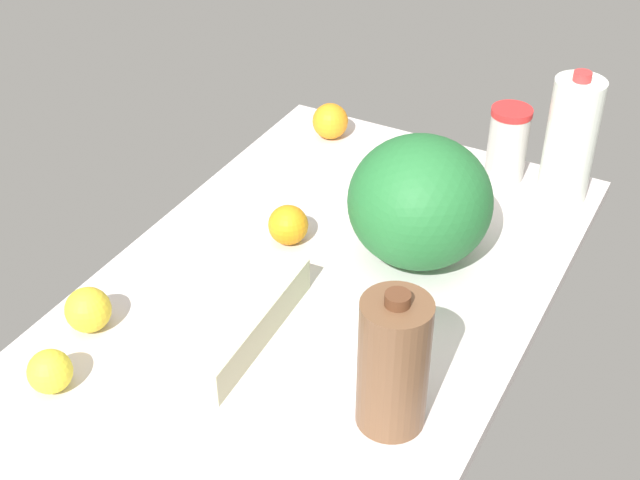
# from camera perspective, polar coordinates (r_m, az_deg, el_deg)

# --- Properties ---
(countertop) EXTENTS (1.20, 0.76, 0.03)m
(countertop) POSITION_cam_1_polar(r_m,az_deg,el_deg) (1.62, -0.00, -3.31)
(countertop) COLOR silver
(countertop) RESTS_ON ground
(watermelon) EXTENTS (0.26, 0.26, 0.24)m
(watermelon) POSITION_cam_1_polar(r_m,az_deg,el_deg) (1.62, 6.41, 2.45)
(watermelon) COLOR #246F33
(watermelon) RESTS_ON countertop
(egg_carton) EXTENTS (0.33, 0.14, 0.06)m
(egg_carton) POSITION_cam_1_polar(r_m,az_deg,el_deg) (1.50, -5.40, -5.01)
(egg_carton) COLOR beige
(egg_carton) RESTS_ON countertop
(chocolate_milk_jug) EXTENTS (0.10, 0.10, 0.24)m
(chocolate_milk_jug) POSITION_cam_1_polar(r_m,az_deg,el_deg) (1.30, 4.72, -7.89)
(chocolate_milk_jug) COLOR brown
(chocolate_milk_jug) RESTS_ON countertop
(milk_jug) EXTENTS (0.10, 0.10, 0.28)m
(milk_jug) POSITION_cam_1_polar(r_m,az_deg,el_deg) (1.85, 15.74, 6.17)
(milk_jug) COLOR white
(milk_jug) RESTS_ON countertop
(tumbler_cup) EXTENTS (0.09, 0.09, 0.16)m
(tumbler_cup) POSITION_cam_1_polar(r_m,az_deg,el_deg) (1.91, 11.92, 6.08)
(tumbler_cup) COLOR beige
(tumbler_cup) RESTS_ON countertop
(orange_near_front) EXTENTS (0.08, 0.08, 0.08)m
(orange_near_front) POSITION_cam_1_polar(r_m,az_deg,el_deg) (2.05, 0.66, 7.62)
(orange_near_front) COLOR orange
(orange_near_front) RESTS_ON countertop
(lemon_loose) EXTENTS (0.08, 0.08, 0.08)m
(lemon_loose) POSITION_cam_1_polar(r_m,az_deg,el_deg) (1.55, -14.62, -4.34)
(lemon_loose) COLOR yellow
(lemon_loose) RESTS_ON countertop
(lime_far_back) EXTENTS (0.06, 0.06, 0.06)m
(lime_far_back) POSITION_cam_1_polar(r_m,az_deg,el_deg) (1.86, 4.12, 4.14)
(lime_far_back) COLOR #61B639
(lime_far_back) RESTS_ON countertop
(orange_beside_bowl) EXTENTS (0.08, 0.08, 0.08)m
(orange_beside_bowl) POSITION_cam_1_polar(r_m,az_deg,el_deg) (1.70, -2.05, 0.97)
(orange_beside_bowl) COLOR orange
(orange_beside_bowl) RESTS_ON countertop
(lemon_by_jug) EXTENTS (0.07, 0.07, 0.07)m
(lemon_by_jug) POSITION_cam_1_polar(r_m,az_deg,el_deg) (1.45, -16.90, -8.05)
(lemon_by_jug) COLOR yellow
(lemon_by_jug) RESTS_ON countertop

